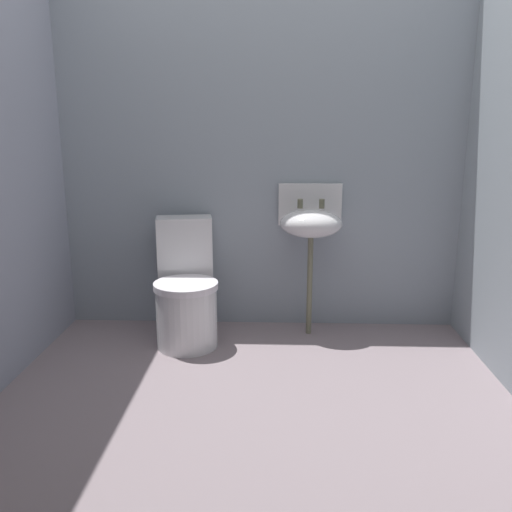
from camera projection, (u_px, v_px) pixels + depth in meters
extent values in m
cube|color=gray|center=(254.00, 413.00, 2.69)|extent=(3.07, 2.74, 0.08)
cube|color=#909AA5|center=(261.00, 143.00, 3.57)|extent=(3.07, 0.10, 2.50)
cylinder|color=white|center=(187.00, 318.00, 3.36)|extent=(0.44, 0.44, 0.38)
cylinder|color=white|center=(186.00, 286.00, 3.31)|extent=(0.46, 0.46, 0.04)
cube|color=white|center=(185.00, 247.00, 3.56)|extent=(0.39, 0.24, 0.40)
cylinder|color=#6A6851|center=(310.00, 286.00, 3.54)|extent=(0.04, 0.04, 0.66)
ellipsoid|color=white|center=(311.00, 224.00, 3.44)|extent=(0.40, 0.32, 0.18)
cube|color=white|center=(310.00, 204.00, 3.58)|extent=(0.42, 0.04, 0.28)
cylinder|color=#6A6851|center=(300.00, 204.00, 3.47)|extent=(0.04, 0.04, 0.06)
cylinder|color=#6A6851|center=(322.00, 204.00, 3.47)|extent=(0.04, 0.04, 0.06)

